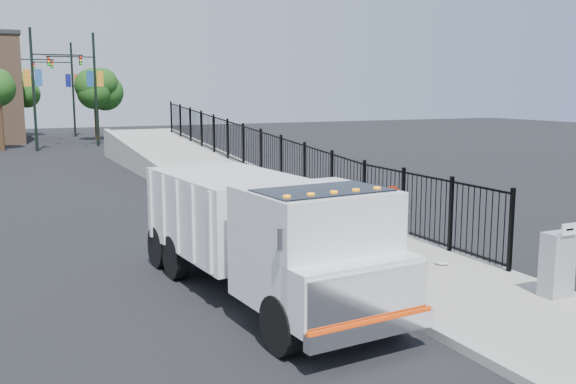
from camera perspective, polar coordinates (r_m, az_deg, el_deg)
name	(u,v)px	position (r m, az deg, el deg)	size (l,w,h in m)	color
ground	(322,273)	(14.45, 3.05, -7.17)	(120.00, 120.00, 0.00)	black
sidewalk	(449,283)	(13.87, 14.13, -7.88)	(3.55, 12.00, 0.12)	#9E998E
curb	(370,295)	(12.78, 7.34, -9.06)	(0.30, 12.00, 0.16)	#ADAAA3
ramp	(199,178)	(29.80, -7.92, 1.21)	(3.95, 24.00, 1.70)	#9E998E
iron_fence	(261,167)	(26.44, -2.42, 2.26)	(0.10, 28.00, 1.80)	black
truck	(264,229)	(12.34, -2.18, -3.34)	(2.90, 7.38, 2.47)	black
worker	(393,227)	(14.35, 9.28, -3.09)	(0.68, 0.44, 1.85)	#571203
utility_cabinet	(557,265)	(13.32, 22.79, -5.98)	(0.55, 0.40, 1.25)	gray
arrow_sign	(569,229)	(13.01, 23.70, -3.06)	(0.35, 0.04, 0.22)	white
debris	(442,263)	(15.05, 13.52, -6.12)	(0.32, 0.32, 0.08)	silver
light_pole_0	(38,85)	(45.45, -21.32, 8.89)	(3.77, 0.22, 8.00)	black
light_pole_1	(91,85)	(48.15, -17.12, 9.09)	(3.78, 0.22, 8.00)	black
light_pole_2	(15,85)	(53.24, -23.11, 8.73)	(3.77, 0.22, 8.00)	black
light_pole_3	(69,86)	(58.62, -18.88, 8.93)	(3.77, 0.22, 8.00)	black
tree_1	(95,91)	(54.01, -16.75, 8.62)	(2.74, 2.74, 5.37)	#382314
tree_2	(21,90)	(61.29, -22.67, 8.33)	(2.82, 2.82, 5.41)	#382314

